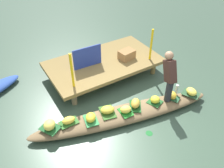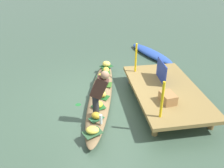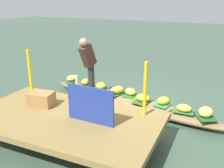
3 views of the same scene
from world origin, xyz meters
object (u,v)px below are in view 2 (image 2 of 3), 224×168
banana_bunch_0 (104,82)px  banana_bunch_6 (96,116)px  banana_bunch_8 (92,130)px  vendor_person (99,91)px  banana_bunch_5 (106,70)px  banana_bunch_7 (98,104)px  banana_bunch_2 (106,64)px  market_banner (161,71)px  vendor_boat (101,95)px  banana_bunch_3 (102,76)px  moored_boat (151,53)px  water_bottle (101,119)px  banana_bunch_1 (101,94)px  banana_bunch_4 (99,89)px  produce_crate (168,98)px

banana_bunch_0 → banana_bunch_6: 1.67m
banana_bunch_8 → vendor_person: size_ratio=0.24×
banana_bunch_5 → banana_bunch_7: 2.09m
banana_bunch_2 → banana_bunch_8: bearing=-13.0°
banana_bunch_0 → market_banner: bearing=77.9°
vendor_boat → banana_bunch_5: 1.30m
banana_bunch_3 → banana_bunch_7: size_ratio=1.24×
banana_bunch_6 → market_banner: bearing=121.6°
banana_bunch_0 → moored_boat: bearing=138.1°
water_bottle → vendor_boat: bearing=173.7°
banana_bunch_1 → banana_bunch_7: (0.49, -0.13, -0.01)m
banana_bunch_5 → water_bottle: water_bottle is taller
banana_bunch_4 → banana_bunch_7: 0.79m
produce_crate → banana_bunch_4: bearing=-124.7°
banana_bunch_1 → banana_bunch_4: 0.31m
vendor_person → market_banner: 2.26m
banana_bunch_1 → market_banner: (-0.31, 1.82, 0.41)m
moored_boat → banana_bunch_0: size_ratio=7.90×
vendor_person → market_banner: bearing=120.0°
moored_boat → banana_bunch_0: (2.56, -2.30, 0.22)m
moored_boat → vendor_person: 4.88m
banana_bunch_1 → market_banner: market_banner is taller
moored_boat → banana_bunch_6: size_ratio=10.18×
banana_bunch_5 → banana_bunch_8: size_ratio=0.97×
banana_bunch_1 → banana_bunch_5: (-1.55, 0.34, -0.02)m
banana_bunch_1 → vendor_boat: bearing=177.2°
banana_bunch_2 → produce_crate: (2.79, 1.19, 0.23)m
banana_bunch_3 → banana_bunch_6: bearing=-11.0°
vendor_person → market_banner: size_ratio=1.49×
banana_bunch_0 → banana_bunch_3: banana_bunch_3 is taller
banana_bunch_4 → banana_bunch_7: (0.79, -0.09, -0.00)m
banana_bunch_8 → produce_crate: produce_crate is taller
banana_bunch_2 → water_bottle: size_ratio=1.13×
vendor_boat → banana_bunch_2: size_ratio=15.45×
banana_bunch_1 → banana_bunch_5: banana_bunch_1 is taller
banana_bunch_4 → produce_crate: (1.14, 1.64, 0.25)m
vendor_boat → banana_bunch_2: (-1.65, 0.40, 0.23)m
banana_bunch_0 → vendor_person: bearing=-11.8°
banana_bunch_6 → banana_bunch_7: 0.48m
banana_bunch_4 → banana_bunch_8: size_ratio=0.86×
banana_bunch_5 → market_banner: bearing=50.0°
moored_boat → water_bottle: 5.11m
banana_bunch_0 → vendor_person: 1.63m
banana_bunch_2 → banana_bunch_3: size_ratio=1.02×
banana_bunch_6 → banana_bunch_0: bearing=165.7°
banana_bunch_0 → vendor_boat: bearing=-23.8°
banana_bunch_5 → market_banner: (1.23, 1.47, 0.43)m
water_bottle → produce_crate: produce_crate is taller
vendor_boat → banana_bunch_8: size_ratio=14.96×
banana_bunch_0 → produce_crate: produce_crate is taller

